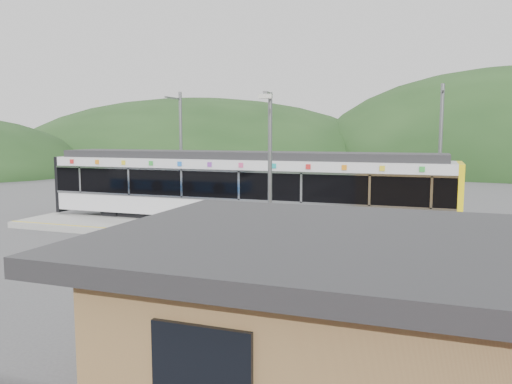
% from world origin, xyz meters
% --- Properties ---
extents(ground, '(120.00, 120.00, 0.00)m').
position_xyz_m(ground, '(0.00, 0.00, 0.00)').
color(ground, '#4C4C4F').
rests_on(ground, ground).
extents(hills, '(146.00, 149.00, 26.00)m').
position_xyz_m(hills, '(6.19, 5.29, 0.00)').
color(hills, '#1E3D19').
rests_on(hills, ground).
extents(platform, '(26.00, 3.20, 0.30)m').
position_xyz_m(platform, '(0.00, 3.30, 0.15)').
color(platform, '#9E9E99').
rests_on(platform, ground).
extents(yellow_line, '(26.00, 0.10, 0.01)m').
position_xyz_m(yellow_line, '(0.00, 2.00, 0.30)').
color(yellow_line, yellow).
rests_on(yellow_line, platform).
extents(train, '(20.44, 3.01, 3.74)m').
position_xyz_m(train, '(-2.29, 6.00, 2.06)').
color(train, black).
rests_on(train, ground).
extents(catenary_mast_west, '(0.18, 1.80, 7.00)m').
position_xyz_m(catenary_mast_west, '(-7.00, 8.56, 3.65)').
color(catenary_mast_west, slate).
rests_on(catenary_mast_west, ground).
extents(catenary_mast_east, '(0.18, 1.80, 7.00)m').
position_xyz_m(catenary_mast_east, '(7.00, 8.56, 3.65)').
color(catenary_mast_east, slate).
rests_on(catenary_mast_east, ground).
extents(station_shelter, '(9.20, 6.20, 3.00)m').
position_xyz_m(station_shelter, '(6.00, -9.01, 1.55)').
color(station_shelter, olive).
rests_on(station_shelter, ground).
extents(lamp_post, '(0.37, 1.04, 5.78)m').
position_xyz_m(lamp_post, '(2.32, -3.65, 3.46)').
color(lamp_post, slate).
rests_on(lamp_post, ground).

